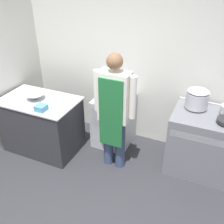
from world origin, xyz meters
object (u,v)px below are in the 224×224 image
object	(u,v)px
mixing_bowl	(35,97)
plastic_tub	(41,108)
person_cook	(114,108)
fridge_unit	(114,121)
stove	(205,143)
stock_pot	(197,98)

from	to	relation	value
mixing_bowl	plastic_tub	size ratio (longest dim) A/B	1.92
person_cook	mixing_bowl	bearing A→B (deg)	-176.73
fridge_unit	plastic_tub	xyz separation A→B (m)	(-0.74, -0.83, 0.50)
stove	person_cook	bearing A→B (deg)	-159.82
stock_pot	plastic_tub	bearing A→B (deg)	-155.84
fridge_unit	stock_pot	distance (m)	1.38
fridge_unit	mixing_bowl	world-z (taller)	mixing_bowl
stove	mixing_bowl	distance (m)	2.56
stove	plastic_tub	size ratio (longest dim) A/B	6.77
stove	person_cook	distance (m)	1.38
stove	stock_pot	world-z (taller)	stock_pot
stove	stock_pot	bearing A→B (deg)	149.91
fridge_unit	stock_pot	xyz separation A→B (m)	(1.22, 0.04, 0.64)
mixing_bowl	person_cook	bearing A→B (deg)	3.27
fridge_unit	stove	bearing A→B (deg)	-3.27
person_cook	stock_pot	xyz separation A→B (m)	(0.99, 0.57, 0.08)
fridge_unit	person_cook	bearing A→B (deg)	-65.95
stove	fridge_unit	bearing A→B (deg)	176.73
stove	fridge_unit	size ratio (longest dim) A/B	1.17
fridge_unit	mixing_bowl	bearing A→B (deg)	-149.89
person_cook	plastic_tub	world-z (taller)	person_cook
person_cook	mixing_bowl	world-z (taller)	person_cook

